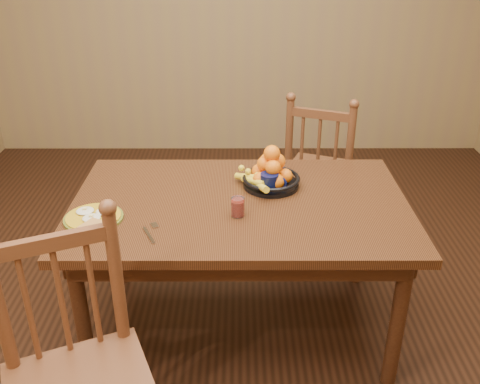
{
  "coord_description": "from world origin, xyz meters",
  "views": [
    {
      "loc": [
        -0.0,
        -2.25,
        1.94
      ],
      "look_at": [
        0.0,
        0.0,
        0.8
      ],
      "focal_mm": 40.0,
      "sensor_mm": 36.0,
      "label": 1
    }
  ],
  "objects_px": {
    "fruit_bowl": "(270,174)",
    "chair_far": "(322,171)",
    "coffee_mug": "(270,183)",
    "dining_table": "(240,217)",
    "chair_near": "(77,379)",
    "breakfast_plate": "(94,217)"
  },
  "relations": [
    {
      "from": "breakfast_plate",
      "to": "fruit_bowl",
      "type": "xyz_separation_m",
      "value": [
        0.8,
        0.34,
        0.05
      ]
    },
    {
      "from": "coffee_mug",
      "to": "fruit_bowl",
      "type": "xyz_separation_m",
      "value": [
        0.0,
        0.07,
        0.02
      ]
    },
    {
      "from": "dining_table",
      "to": "breakfast_plate",
      "type": "distance_m",
      "value": 0.69
    },
    {
      "from": "chair_far",
      "to": "chair_near",
      "type": "bearing_deg",
      "value": 79.61
    },
    {
      "from": "breakfast_plate",
      "to": "chair_far",
      "type": "bearing_deg",
      "value": 42.15
    },
    {
      "from": "chair_far",
      "to": "coffee_mug",
      "type": "distance_m",
      "value": 0.95
    },
    {
      "from": "dining_table",
      "to": "chair_far",
      "type": "height_order",
      "value": "chair_far"
    },
    {
      "from": "breakfast_plate",
      "to": "dining_table",
      "type": "bearing_deg",
      "value": 15.03
    },
    {
      "from": "chair_far",
      "to": "breakfast_plate",
      "type": "xyz_separation_m",
      "value": [
        -1.19,
        -1.08,
        0.27
      ]
    },
    {
      "from": "dining_table",
      "to": "fruit_bowl",
      "type": "distance_m",
      "value": 0.27
    },
    {
      "from": "dining_table",
      "to": "coffee_mug",
      "type": "bearing_deg",
      "value": 32.58
    },
    {
      "from": "fruit_bowl",
      "to": "chair_far",
      "type": "bearing_deg",
      "value": 62.42
    },
    {
      "from": "chair_near",
      "to": "coffee_mug",
      "type": "distance_m",
      "value": 1.25
    },
    {
      "from": "coffee_mug",
      "to": "fruit_bowl",
      "type": "height_order",
      "value": "fruit_bowl"
    },
    {
      "from": "chair_near",
      "to": "coffee_mug",
      "type": "height_order",
      "value": "chair_near"
    },
    {
      "from": "dining_table",
      "to": "chair_near",
      "type": "bearing_deg",
      "value": -122.53
    },
    {
      "from": "breakfast_plate",
      "to": "fruit_bowl",
      "type": "relative_size",
      "value": 0.95
    },
    {
      "from": "coffee_mug",
      "to": "breakfast_plate",
      "type": "bearing_deg",
      "value": -161.37
    },
    {
      "from": "chair_far",
      "to": "chair_near",
      "type": "relative_size",
      "value": 0.94
    },
    {
      "from": "dining_table",
      "to": "breakfast_plate",
      "type": "height_order",
      "value": "breakfast_plate"
    },
    {
      "from": "chair_far",
      "to": "breakfast_plate",
      "type": "relative_size",
      "value": 3.31
    },
    {
      "from": "fruit_bowl",
      "to": "chair_near",
      "type": "bearing_deg",
      "value": -124.22
    }
  ]
}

